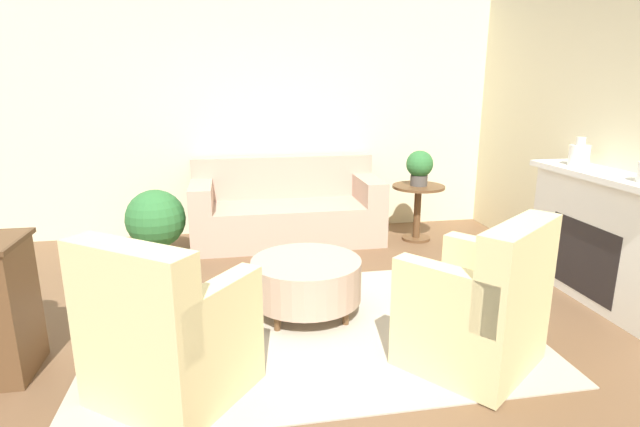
# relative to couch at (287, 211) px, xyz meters

# --- Properties ---
(ground_plane) EXTENTS (16.00, 16.00, 0.00)m
(ground_plane) POSITION_rel_couch_xyz_m (-0.06, -2.23, -0.34)
(ground_plane) COLOR brown
(wall_back) EXTENTS (9.37, 0.12, 2.80)m
(wall_back) POSITION_rel_couch_xyz_m (-0.06, 0.51, 1.06)
(wall_back) COLOR beige
(wall_back) RESTS_ON ground_plane
(rug) EXTENTS (3.15, 2.09, 0.01)m
(rug) POSITION_rel_couch_xyz_m (-0.06, -2.23, -0.34)
(rug) COLOR #B2A893
(rug) RESTS_ON ground_plane
(couch) EXTENTS (2.13, 0.91, 0.94)m
(couch) POSITION_rel_couch_xyz_m (0.00, 0.00, 0.00)
(couch) COLOR tan
(couch) RESTS_ON ground_plane
(armchair_left) EXTENTS (1.06, 1.05, 0.99)m
(armchair_left) POSITION_rel_couch_xyz_m (-1.03, -2.89, 0.05)
(armchair_left) COLOR beige
(armchair_left) RESTS_ON rug
(armchair_right) EXTENTS (1.06, 1.05, 0.99)m
(armchair_right) POSITION_rel_couch_xyz_m (0.90, -2.89, 0.05)
(armchair_right) COLOR beige
(armchair_right) RESTS_ON rug
(ottoman_table) EXTENTS (0.87, 0.87, 0.44)m
(ottoman_table) POSITION_rel_couch_xyz_m (-0.07, -1.95, -0.05)
(ottoman_table) COLOR tan
(ottoman_table) RESTS_ON rug
(side_table) EXTENTS (0.60, 0.60, 0.65)m
(side_table) POSITION_rel_couch_xyz_m (1.49, -0.26, 0.11)
(side_table) COLOR brown
(side_table) RESTS_ON ground_plane
(fireplace) EXTENTS (0.44, 1.55, 1.09)m
(fireplace) POSITION_rel_couch_xyz_m (2.40, -2.11, 0.23)
(fireplace) COLOR white
(fireplace) RESTS_ON ground_plane
(vase_mantel_near) EXTENTS (0.17, 0.17, 0.25)m
(vase_mantel_near) POSITION_rel_couch_xyz_m (2.38, -1.71, 0.84)
(vase_mantel_near) COLOR silver
(vase_mantel_near) RESTS_ON fireplace
(potted_plant_on_side_table) EXTENTS (0.30, 0.30, 0.40)m
(potted_plant_on_side_table) POSITION_rel_couch_xyz_m (1.49, -0.26, 0.53)
(potted_plant_on_side_table) COLOR #4C4742
(potted_plant_on_side_table) RESTS_ON side_table
(potted_plant_floor) EXTENTS (0.61, 0.61, 0.73)m
(potted_plant_floor) POSITION_rel_couch_xyz_m (-1.41, -0.37, 0.07)
(potted_plant_floor) COLOR #4C4742
(potted_plant_floor) RESTS_ON ground_plane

